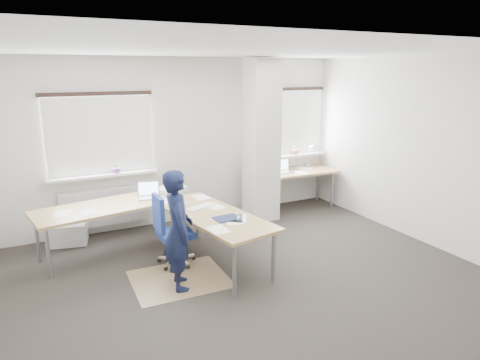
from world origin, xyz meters
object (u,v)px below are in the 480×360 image
person (178,230)px  desk_side (299,173)px  desk_main (162,211)px  task_chair (173,245)px

person → desk_side: bearing=-47.6°
desk_main → desk_side: size_ratio=1.95×
desk_main → task_chair: task_chair is taller
task_chair → person: bearing=-101.6°
desk_side → task_chair: (-2.97, -1.34, -0.41)m
desk_main → person: person is taller
desk_main → person: size_ratio=1.91×
desk_side → person: size_ratio=0.98×
desk_main → task_chair: bearing=-90.7°
desk_main → person: (-0.07, -0.91, 0.05)m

